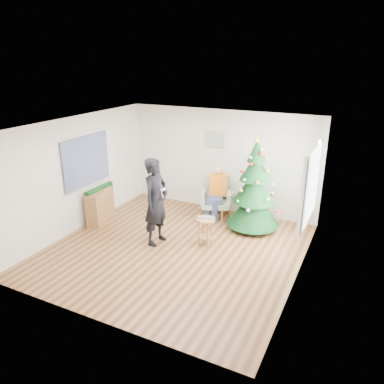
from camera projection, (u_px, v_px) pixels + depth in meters
The scene contains 19 objects.
floor at pixel (175, 249), 7.86m from camera, with size 5.00×5.00×0.00m, color brown.
ceiling at pixel (173, 126), 6.96m from camera, with size 5.00×5.00×0.00m, color white.
wall_back at pixel (221, 161), 9.52m from camera, with size 5.00×5.00×0.00m, color silver.
wall_front at pixel (89, 245), 5.30m from camera, with size 5.00×5.00×0.00m, color silver.
wall_left at pixel (77, 174), 8.44m from camera, with size 5.00×5.00×0.00m, color silver.
wall_right at pixel (303, 213), 6.37m from camera, with size 5.00×5.00×0.00m, color silver.
window_panel at pixel (312, 185), 7.16m from camera, with size 0.04×1.30×1.40m, color white.
curtains at pixel (310, 185), 7.17m from camera, with size 0.05×1.75×1.50m.
christmas_tree at pixel (254, 188), 8.49m from camera, with size 1.21×1.21×2.19m.
stool at pixel (205, 231), 7.95m from camera, with size 0.41×0.41×0.61m.
laptop at pixel (205, 218), 7.84m from camera, with size 0.33×0.22×0.03m, color silver.
armchair at pixel (216, 202), 9.41m from camera, with size 0.88×0.86×0.98m.
seated_person at pixel (216, 192), 9.25m from camera, with size 0.50×0.65×1.29m.
standing_man at pixel (156, 202), 7.84m from camera, with size 0.69×0.45×1.89m, color black.
game_controller at pixel (163, 190), 7.62m from camera, with size 0.04×0.13×0.04m, color white.
console at pixel (100, 205), 9.09m from camera, with size 0.30×1.00×0.80m, color brown.
garland at pixel (99, 189), 8.95m from camera, with size 0.14×0.14×0.90m, color black.
tapestry at pixel (86, 161), 8.59m from camera, with size 0.03×1.50×1.15m, color black.
framed_picture at pixel (214, 139), 9.38m from camera, with size 0.52×0.05×0.42m.
Camera 1 is at (3.39, -6.09, 3.84)m, focal length 35.00 mm.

